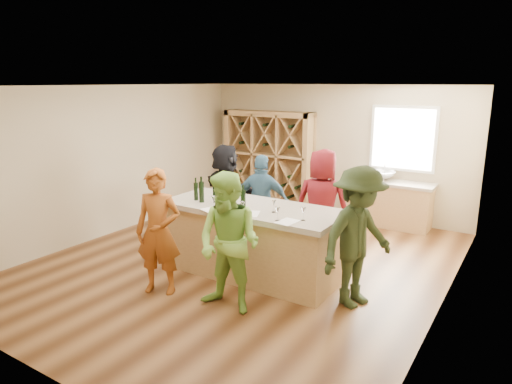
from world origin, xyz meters
The scene contains 35 objects.
floor centered at (0.00, 0.00, -0.05)m, with size 6.00×7.00×0.10m, color brown.
ceiling centered at (0.00, 0.00, 2.85)m, with size 6.00×7.00×0.10m, color white.
wall_back centered at (0.00, 3.55, 1.40)m, with size 6.00×0.10×2.80m, color #BEAD8A.
wall_front centered at (0.00, -3.55, 1.40)m, with size 6.00×0.10×2.80m, color #BEAD8A.
wall_left centered at (-3.05, 0.00, 1.40)m, with size 0.10×7.00×2.80m, color #BEAD8A.
wall_right centered at (3.05, 0.00, 1.40)m, with size 0.10×7.00×2.80m, color #BEAD8A.
window_frame centered at (1.50, 3.47, 1.75)m, with size 1.30×0.06×1.30m, color white.
window_pane centered at (1.50, 3.44, 1.75)m, with size 1.18×0.01×1.18m, color white.
wine_rack centered at (-1.50, 3.27, 1.10)m, with size 2.20×0.45×2.20m, color tan.
back_counter_base centered at (1.40, 3.20, 0.43)m, with size 1.60×0.58×0.86m, color tan.
back_counter_top centered at (1.40, 3.20, 0.89)m, with size 1.70×0.62×0.06m, color #A99E8B.
sink centered at (1.20, 3.20, 1.01)m, with size 0.54×0.54×0.19m, color silver.
faucet centered at (1.20, 3.38, 1.07)m, with size 0.02×0.02×0.30m, color silver.
tasting_counter_base centered at (0.35, -0.31, 0.50)m, with size 2.60×1.00×1.00m, color tan.
tasting_counter_top centered at (0.35, -0.31, 1.04)m, with size 2.72×1.12×0.08m, color #A99E8B.
wine_bottle_a centered at (-0.55, -0.49, 1.22)m, with size 0.07×0.07×0.27m, color black.
wine_bottle_b centered at (-0.40, -0.54, 1.24)m, with size 0.08×0.08×0.32m, color black.
wine_bottle_c centered at (-0.23, -0.44, 1.22)m, with size 0.07×0.07×0.27m, color black.
wine_bottle_d centered at (-0.07, -0.51, 1.24)m, with size 0.08×0.08×0.32m, color black.
wine_bottle_e centered at (0.13, -0.45, 1.23)m, with size 0.07×0.07×0.30m, color black.
wine_glass_a centered at (-0.01, -0.76, 1.18)m, with size 0.08×0.08×0.20m, color white.
wine_glass_b centered at (0.49, -0.77, 1.17)m, with size 0.07×0.07×0.19m, color white.
wine_glass_c centered at (1.04, -0.75, 1.17)m, with size 0.07×0.07×0.18m, color white.
wine_glass_d centered at (0.80, -0.44, 1.16)m, with size 0.06×0.06×0.17m, color white.
wine_glass_e centered at (1.32, -0.56, 1.17)m, with size 0.07×0.07×0.17m, color white.
tasting_menu_a centered at (-0.01, -0.75, 1.08)m, with size 0.25×0.34×0.00m, color white.
tasting_menu_b centered at (0.56, -0.67, 1.08)m, with size 0.23×0.31×0.00m, color white.
tasting_menu_c centered at (1.17, -0.73, 1.08)m, with size 0.22×0.31×0.00m, color white.
person_near_left centered at (-0.41, -1.48, 0.87)m, with size 0.64×0.47×1.75m, color #994C19.
person_near_right centered at (0.71, -1.40, 0.90)m, with size 0.88×0.48×1.80m, color #8CC64C.
person_server centered at (2.02, -0.39, 0.93)m, with size 1.20×0.56×1.85m, color #263319.
person_far_mid centered at (-0.09, 0.69, 0.83)m, with size 0.98×0.50×1.67m, color #335972.
person_far_right centered at (0.97, 0.81, 0.92)m, with size 0.90×0.58×1.84m, color #590F14.
person_far_left centered at (-0.98, 0.87, 0.88)m, with size 1.64×0.59×1.76m, color black.
wine_bottle_f centered at (0.40, -0.61, 1.23)m, with size 0.07×0.07×0.30m, color black.
Camera 1 is at (3.86, -5.76, 2.87)m, focal length 32.00 mm.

